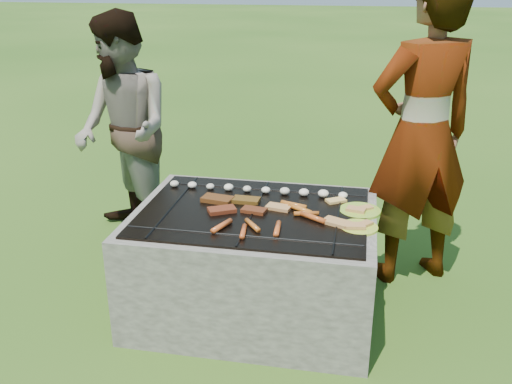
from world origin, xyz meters
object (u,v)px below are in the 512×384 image
plate_near (359,227)px  cook (422,135)px  fire_pit (254,265)px  plate_far (360,211)px  bystander (123,131)px

plate_near → cook: (0.33, 0.67, 0.31)m
fire_pit → plate_far: plate_far is taller
plate_near → cook: size_ratio=0.12×
bystander → cook: bearing=40.3°
fire_pit → bystander: bearing=144.3°
cook → bystander: cook is taller
cook → plate_near: bearing=36.6°
fire_pit → cook: cook is taller
plate_near → bystander: size_ratio=0.14×
fire_pit → cook: (0.89, 0.57, 0.64)m
fire_pit → bystander: 1.41m
plate_far → plate_near: (-0.00, -0.21, 0.00)m
fire_pit → plate_far: (0.56, 0.11, 0.33)m
plate_far → bystander: (-1.62, 0.65, 0.19)m
plate_near → fire_pit: bearing=169.7°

